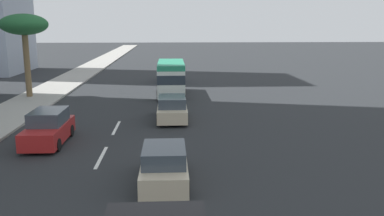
{
  "coord_description": "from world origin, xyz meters",
  "views": [
    {
      "loc": [
        -2.41,
        -3.27,
        6.14
      ],
      "look_at": [
        19.56,
        -4.42,
        1.57
      ],
      "focal_mm": 38.43,
      "sensor_mm": 36.0,
      "label": 1
    }
  ],
  "objects_px": {
    "car_lead": "(49,128)",
    "palm_tree": "(24,26)",
    "minibus_third": "(171,77)",
    "car_fourth": "(171,75)",
    "car_second": "(164,166)",
    "car_fifth": "(172,109)"
  },
  "relations": [
    {
      "from": "car_lead",
      "to": "car_second",
      "type": "xyz_separation_m",
      "value": [
        -5.81,
        -6.05,
        -0.07
      ]
    },
    {
      "from": "car_second",
      "to": "minibus_third",
      "type": "xyz_separation_m",
      "value": [
        19.91,
        -0.32,
        0.85
      ]
    },
    {
      "from": "minibus_third",
      "to": "palm_tree",
      "type": "bearing_deg",
      "value": 93.36
    },
    {
      "from": "car_second",
      "to": "palm_tree",
      "type": "distance_m",
      "value": 22.95
    },
    {
      "from": "car_second",
      "to": "car_fifth",
      "type": "distance_m",
      "value": 10.74
    },
    {
      "from": "car_fourth",
      "to": "car_fifth",
      "type": "xyz_separation_m",
      "value": [
        -17.52,
        -0.07,
        -0.01
      ]
    },
    {
      "from": "car_fourth",
      "to": "car_fifth",
      "type": "height_order",
      "value": "car_fourth"
    },
    {
      "from": "car_lead",
      "to": "car_fourth",
      "type": "distance_m",
      "value": 23.32
    },
    {
      "from": "minibus_third",
      "to": "palm_tree",
      "type": "height_order",
      "value": "palm_tree"
    },
    {
      "from": "minibus_third",
      "to": "car_fourth",
      "type": "height_order",
      "value": "minibus_third"
    },
    {
      "from": "palm_tree",
      "to": "car_fourth",
      "type": "bearing_deg",
      "value": -52.41
    },
    {
      "from": "car_fifth",
      "to": "palm_tree",
      "type": "relative_size",
      "value": 0.68
    },
    {
      "from": "car_fourth",
      "to": "car_lead",
      "type": "bearing_deg",
      "value": 164.25
    },
    {
      "from": "car_lead",
      "to": "palm_tree",
      "type": "xyz_separation_m",
      "value": [
        13.41,
        5.41,
        5.06
      ]
    },
    {
      "from": "minibus_third",
      "to": "car_fifth",
      "type": "xyz_separation_m",
      "value": [
        -9.17,
        -0.04,
        -0.84
      ]
    },
    {
      "from": "palm_tree",
      "to": "car_fifth",
      "type": "bearing_deg",
      "value": -125.68
    },
    {
      "from": "car_fourth",
      "to": "minibus_third",
      "type": "bearing_deg",
      "value": -179.75
    },
    {
      "from": "palm_tree",
      "to": "car_second",
      "type": "bearing_deg",
      "value": -149.2
    },
    {
      "from": "car_second",
      "to": "car_fifth",
      "type": "bearing_deg",
      "value": -1.91
    },
    {
      "from": "car_second",
      "to": "car_fifth",
      "type": "height_order",
      "value": "car_fifth"
    },
    {
      "from": "minibus_third",
      "to": "car_fifth",
      "type": "distance_m",
      "value": 9.21
    },
    {
      "from": "car_lead",
      "to": "minibus_third",
      "type": "xyz_separation_m",
      "value": [
        14.1,
        -6.37,
        0.77
      ]
    }
  ]
}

